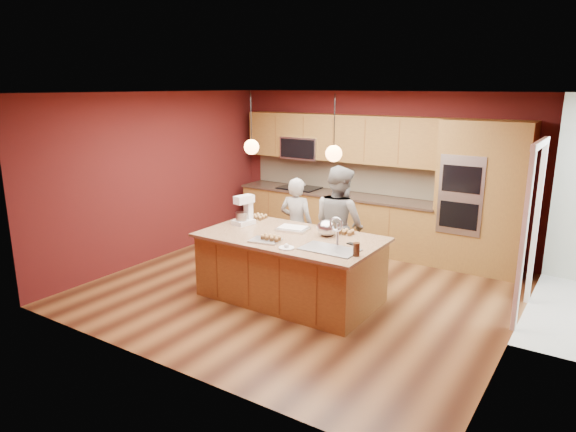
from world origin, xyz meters
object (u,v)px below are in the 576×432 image
Objects in this scene: island at (291,267)px; person_left at (296,225)px; mixing_bowl at (327,228)px; person_right at (339,225)px; stand_mixer at (244,212)px.

island is 1.08m from person_left.
island reaches higher than mixing_bowl.
person_right reaches higher than stand_mixer.
mixing_bowl is (0.38, 0.27, 0.53)m from island.
stand_mixer is (-0.39, -0.78, 0.32)m from person_left.
person_left reaches higher than stand_mixer.
person_right reaches higher than person_left.
person_left is 1.12m from mixing_bowl.
mixing_bowl is at bearing 126.78° from person_right.
person_right reaches higher than mixing_bowl.
person_right is at bearing 103.50° from mixing_bowl.
person_right is 1.37m from stand_mixer.
person_right is at bearing 76.24° from island.
mixing_bowl is (0.16, -0.65, 0.13)m from person_right.
island is 8.95× the size of mixing_bowl.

